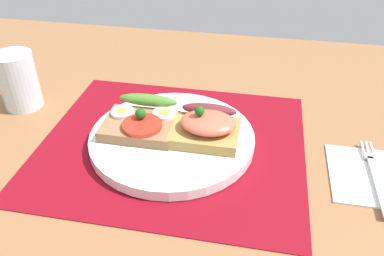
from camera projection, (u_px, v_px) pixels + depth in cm
name	position (u px, v px, depth cm)	size (l,w,h in cm)	color
ground_plane	(173.00, 153.00, 59.81)	(120.00, 90.00, 3.20)	#91623D
placemat	(172.00, 143.00, 58.81)	(38.93, 33.74, 0.30)	maroon
plate	(172.00, 138.00, 58.27)	(24.34, 24.34, 1.59)	white
sandwich_egg_tomato	(142.00, 120.00, 58.59)	(10.57, 9.92, 3.82)	#946A47
sandwich_salmon	(206.00, 127.00, 56.16)	(9.68, 9.10, 5.24)	#A98845
napkin	(373.00, 176.00, 52.72)	(11.44, 11.93, 0.60)	white
fork	(374.00, 173.00, 52.50)	(1.62, 14.99, 0.32)	#B7B7BC
drinking_glass	(18.00, 81.00, 65.27)	(6.30, 6.30, 9.60)	silver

